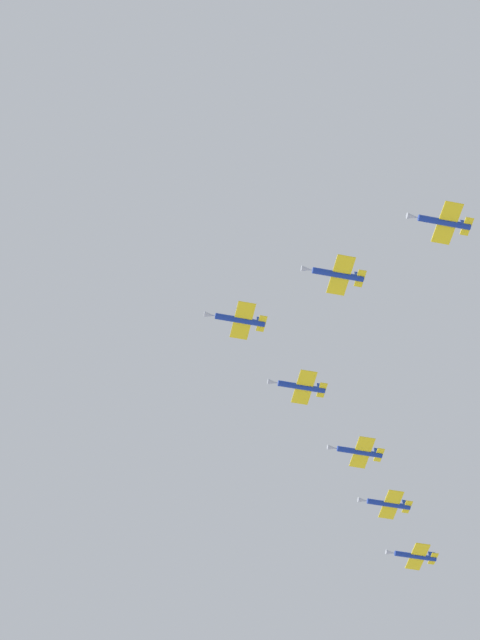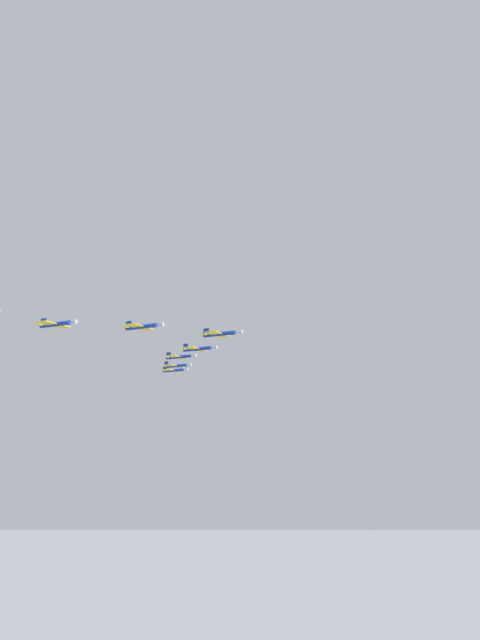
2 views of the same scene
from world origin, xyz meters
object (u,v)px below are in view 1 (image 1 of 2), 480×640
(jet_starboard_inner, at_px, (300,387))
(jet_port_outer, at_px, (443,222))
(jet_lead, at_px, (239,320))
(jet_port_trail, at_px, (388,504))
(jet_port_inner, at_px, (337,274))
(jet_tail_end, at_px, (414,556))
(jet_starboard_outer, at_px, (358,452))

(jet_starboard_inner, relative_size, jet_port_outer, 1.00)
(jet_lead, relative_size, jet_port_trail, 1.00)
(jet_port_inner, distance_m, jet_starboard_inner, 31.76)
(jet_lead, height_order, jet_tail_end, jet_tail_end)
(jet_lead, xyz_separation_m, jet_tail_end, (66.27, 54.91, 0.44))
(jet_starboard_inner, xyz_separation_m, jet_starboard_outer, (19.69, 13.30, -0.61))
(jet_starboard_inner, xyz_separation_m, jet_port_outer, (11.04, -49.54, -1.15))
(jet_port_trail, bearing_deg, jet_starboard_outer, 143.55)
(jet_port_inner, distance_m, jet_port_trail, 69.94)
(jet_tail_end, bearing_deg, jet_port_inner, 152.70)
(jet_starboard_inner, xyz_separation_m, jet_port_trail, (33.45, 27.41, 0.16))
(jet_port_trail, distance_m, jet_tail_end, 19.61)
(jet_port_outer, bearing_deg, jet_tail_end, -13.73)
(jet_lead, distance_m, jet_starboard_outer, 47.18)
(jet_port_outer, xyz_separation_m, jet_tail_end, (35.99, 91.09, 0.71))
(jet_port_outer, bearing_deg, jet_starboard_inner, 20.40)
(jet_lead, distance_m, jet_tail_end, 86.07)
(jet_lead, relative_size, jet_tail_end, 1.00)
(jet_lead, height_order, jet_starboard_outer, jet_starboard_outer)
(jet_starboard_inner, height_order, jet_port_outer, jet_starboard_inner)
(jet_port_inner, xyz_separation_m, jet_port_outer, (15.36, -18.12, 0.61))
(jet_port_inner, distance_m, jet_tail_end, 89.24)
(jet_lead, relative_size, jet_port_inner, 1.00)
(jet_port_inner, height_order, jet_port_outer, jet_port_outer)
(jet_starboard_outer, distance_m, jet_port_trail, 19.73)
(jet_starboard_outer, distance_m, jet_tail_end, 39.32)
(jet_port_outer, bearing_deg, jet_port_inner, 48.13)
(jet_port_outer, bearing_deg, jet_port_trail, -8.40)
(jet_tail_end, bearing_deg, jet_lead, 137.48)
(jet_starboard_outer, bearing_deg, jet_tail_end, -36.23)
(jet_starboard_outer, relative_size, jet_tail_end, 1.00)
(jet_starboard_inner, bearing_deg, jet_lead, 132.60)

